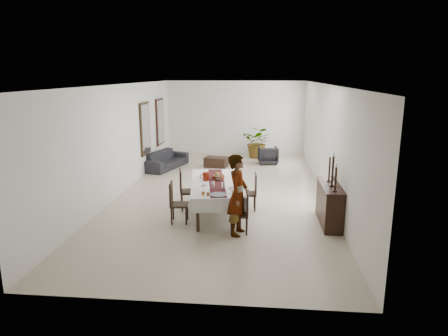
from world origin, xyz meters
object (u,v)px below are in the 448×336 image
woman (238,195)px  sofa (166,160)px  dining_table_top (217,183)px  red_pitcher (206,176)px  sideboard_body (329,205)px

woman → sofa: woman is taller
dining_table_top → woman: 1.49m
red_pitcher → sideboard_body: 3.13m
sideboard_body → sofa: 7.44m
dining_table_top → woman: woman is taller
red_pitcher → sideboard_body: bearing=-11.2°
red_pitcher → woman: (0.91, -1.46, -0.02)m
sofa → dining_table_top: bearing=-135.5°
dining_table_top → red_pitcher: bearing=149.0°
woman → red_pitcher: bearing=43.1°
red_pitcher → sofa: bearing=115.2°
sideboard_body → sofa: sideboard_body is taller
dining_table_top → sofa: bearing=108.8°
woman → sideboard_body: woman is taller
red_pitcher → sideboard_body: (3.04, -0.60, -0.46)m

